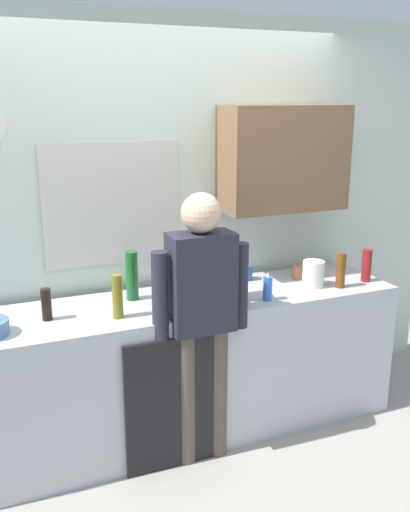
# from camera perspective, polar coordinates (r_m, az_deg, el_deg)

# --- Properties ---
(ground_plane) EXTENTS (8.00, 8.00, 0.00)m
(ground_plane) POSITION_cam_1_polar(r_m,az_deg,el_deg) (3.60, -0.35, -19.54)
(ground_plane) COLOR #9E998E
(kitchen_counter) EXTENTS (2.76, 0.64, 0.90)m
(kitchen_counter) POSITION_cam_1_polar(r_m,az_deg,el_deg) (3.61, -2.20, -11.15)
(kitchen_counter) COLOR #B2B7BC
(kitchen_counter) RESTS_ON ground_plane
(dishwasher_panel) EXTENTS (0.56, 0.02, 0.81)m
(dishwasher_panel) POSITION_cam_1_polar(r_m,az_deg,el_deg) (3.30, -3.25, -14.81)
(dishwasher_panel) COLOR black
(dishwasher_panel) RESTS_ON ground_plane
(back_wall_assembly) EXTENTS (4.36, 0.42, 2.60)m
(back_wall_assembly) POSITION_cam_1_polar(r_m,az_deg,el_deg) (3.70, -3.07, 4.46)
(back_wall_assembly) COLOR silver
(back_wall_assembly) RESTS_ON ground_plane
(coffee_maker) EXTENTS (0.20, 0.20, 0.33)m
(coffee_maker) POSITION_cam_1_polar(r_m,az_deg,el_deg) (3.38, 1.81, -2.15)
(coffee_maker) COLOR black
(coffee_maker) RESTS_ON kitchen_counter
(bottle_red_vinegar) EXTENTS (0.06, 0.06, 0.22)m
(bottle_red_vinegar) POSITION_cam_1_polar(r_m,az_deg,el_deg) (3.89, 16.05, -0.92)
(bottle_red_vinegar) COLOR maroon
(bottle_red_vinegar) RESTS_ON kitchen_counter
(bottle_dark_sauce) EXTENTS (0.06, 0.06, 0.18)m
(bottle_dark_sauce) POSITION_cam_1_polar(r_m,az_deg,el_deg) (3.22, -15.77, -4.75)
(bottle_dark_sauce) COLOR black
(bottle_dark_sauce) RESTS_ON kitchen_counter
(bottle_amber_beer) EXTENTS (0.06, 0.06, 0.23)m
(bottle_amber_beer) POSITION_cam_1_polar(r_m,az_deg,el_deg) (3.72, 13.60, -1.42)
(bottle_amber_beer) COLOR brown
(bottle_amber_beer) RESTS_ON kitchen_counter
(bottle_green_wine) EXTENTS (0.07, 0.07, 0.30)m
(bottle_green_wine) POSITION_cam_1_polar(r_m,az_deg,el_deg) (3.42, -7.42, -1.99)
(bottle_green_wine) COLOR #195923
(bottle_green_wine) RESTS_ON kitchen_counter
(bottle_olive_oil) EXTENTS (0.06, 0.06, 0.25)m
(bottle_olive_oil) POSITION_cam_1_polar(r_m,az_deg,el_deg) (3.15, -8.87, -4.07)
(bottle_olive_oil) COLOR olive
(bottle_olive_oil) RESTS_ON kitchen_counter
(cup_blue_mug) EXTENTS (0.08, 0.08, 0.10)m
(cup_blue_mug) POSITION_cam_1_polar(r_m,az_deg,el_deg) (3.80, 4.20, -1.69)
(cup_blue_mug) COLOR #3351B2
(cup_blue_mug) RESTS_ON kitchen_counter
(cup_terracotta_mug) EXTENTS (0.08, 0.08, 0.09)m
(cup_terracotta_mug) POSITION_cam_1_polar(r_m,az_deg,el_deg) (3.86, 9.42, -1.61)
(cup_terracotta_mug) COLOR #B26647
(cup_terracotta_mug) RESTS_ON kitchen_counter
(dish_soap) EXTENTS (0.06, 0.06, 0.18)m
(dish_soap) POSITION_cam_1_polar(r_m,az_deg,el_deg) (3.42, 6.36, -3.24)
(dish_soap) COLOR blue
(dish_soap) RESTS_ON kitchen_counter
(storage_canister) EXTENTS (0.14, 0.14, 0.17)m
(storage_canister) POSITION_cam_1_polar(r_m,az_deg,el_deg) (3.71, 10.92, -1.78)
(storage_canister) COLOR silver
(storage_canister) RESTS_ON kitchen_counter
(person_at_sink) EXTENTS (0.57, 0.22, 1.60)m
(person_at_sink) POSITION_cam_1_polar(r_m,az_deg,el_deg) (3.15, -0.38, -5.32)
(person_at_sink) COLOR brown
(person_at_sink) RESTS_ON ground_plane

